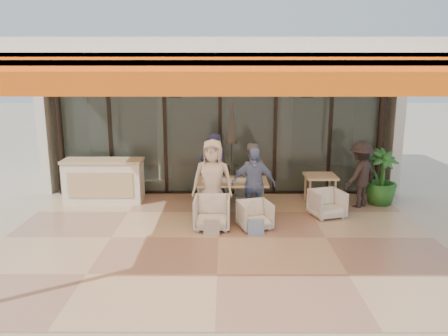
# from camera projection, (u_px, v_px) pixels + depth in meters

# --- Properties ---
(ground) EXTENTS (70.00, 70.00, 0.00)m
(ground) POSITION_uv_depth(u_px,v_px,m) (219.00, 239.00, 8.12)
(ground) COLOR #C6B293
(ground) RESTS_ON ground
(terrace_floor) EXTENTS (8.00, 6.00, 0.01)m
(terrace_floor) POSITION_uv_depth(u_px,v_px,m) (219.00, 238.00, 8.12)
(terrace_floor) COLOR tan
(terrace_floor) RESTS_ON ground
(terrace_structure) EXTENTS (8.00, 6.00, 3.40)m
(terrace_structure) POSITION_uv_depth(u_px,v_px,m) (218.00, 59.00, 7.15)
(terrace_structure) COLOR silver
(terrace_structure) RESTS_ON ground
(glass_storefront) EXTENTS (8.08, 0.10, 3.20)m
(glass_storefront) POSITION_uv_depth(u_px,v_px,m) (220.00, 131.00, 10.70)
(glass_storefront) COLOR #9EADA3
(glass_storefront) RESTS_ON ground
(interior_block) EXTENTS (9.05, 3.62, 3.52)m
(interior_block) POSITION_uv_depth(u_px,v_px,m) (221.00, 99.00, 12.82)
(interior_block) COLOR silver
(interior_block) RESTS_ON ground
(host_counter) EXTENTS (1.85, 0.65, 1.04)m
(host_counter) POSITION_uv_depth(u_px,v_px,m) (104.00, 181.00, 10.25)
(host_counter) COLOR silver
(host_counter) RESTS_ON ground
(dining_table) EXTENTS (1.50, 0.90, 0.93)m
(dining_table) POSITION_uv_depth(u_px,v_px,m) (232.00, 183.00, 9.43)
(dining_table) COLOR tan
(dining_table) RESTS_ON ground
(chair_far_left) EXTENTS (0.77, 0.74, 0.65)m
(chair_far_left) POSITION_uv_depth(u_px,v_px,m) (214.00, 188.00, 10.43)
(chair_far_left) COLOR silver
(chair_far_left) RESTS_ON ground
(chair_far_right) EXTENTS (0.72, 0.70, 0.60)m
(chair_far_right) POSITION_uv_depth(u_px,v_px,m) (249.00, 189.00, 10.43)
(chair_far_right) COLOR silver
(chair_far_right) RESTS_ON ground
(chair_near_left) EXTENTS (0.71, 0.67, 0.72)m
(chair_near_left) POSITION_uv_depth(u_px,v_px,m) (212.00, 211.00, 8.57)
(chair_near_left) COLOR silver
(chair_near_left) RESTS_ON ground
(chair_near_right) EXTENTS (0.74, 0.71, 0.62)m
(chair_near_right) POSITION_uv_depth(u_px,v_px,m) (255.00, 214.00, 8.57)
(chair_near_right) COLOR silver
(chair_near_right) RESTS_ON ground
(diner_navy) EXTENTS (0.70, 0.53, 1.72)m
(diner_navy) POSITION_uv_depth(u_px,v_px,m) (214.00, 171.00, 9.82)
(diner_navy) COLOR #181B36
(diner_navy) RESTS_ON ground
(diner_grey) EXTENTS (0.73, 0.58, 1.50)m
(diner_grey) POSITION_uv_depth(u_px,v_px,m) (251.00, 175.00, 9.84)
(diner_grey) COLOR slate
(diner_grey) RESTS_ON ground
(diner_cream) EXTENTS (0.89, 0.63, 1.71)m
(diner_cream) POSITION_uv_depth(u_px,v_px,m) (213.00, 181.00, 8.94)
(diner_cream) COLOR beige
(diner_cream) RESTS_ON ground
(diner_periwinkle) EXTENTS (0.92, 0.41, 1.55)m
(diner_periwinkle) POSITION_uv_depth(u_px,v_px,m) (253.00, 184.00, 8.96)
(diner_periwinkle) COLOR #687DAE
(diner_periwinkle) RESTS_ON ground
(tote_bag_cream) EXTENTS (0.30, 0.10, 0.34)m
(tote_bag_cream) POSITION_uv_depth(u_px,v_px,m) (211.00, 228.00, 8.22)
(tote_bag_cream) COLOR silver
(tote_bag_cream) RESTS_ON ground
(tote_bag_blue) EXTENTS (0.30, 0.10, 0.34)m
(tote_bag_blue) POSITION_uv_depth(u_px,v_px,m) (256.00, 228.00, 8.21)
(tote_bag_blue) COLOR #99BFD8
(tote_bag_blue) RESTS_ON ground
(side_table) EXTENTS (0.70, 0.70, 0.74)m
(side_table) POSITION_uv_depth(u_px,v_px,m) (320.00, 180.00, 9.91)
(side_table) COLOR tan
(side_table) RESTS_ON ground
(side_chair) EXTENTS (0.78, 0.76, 0.66)m
(side_chair) POSITION_uv_depth(u_px,v_px,m) (327.00, 202.00, 9.25)
(side_chair) COLOR silver
(side_chair) RESTS_ON ground
(standing_woman) EXTENTS (1.12, 1.05, 1.51)m
(standing_woman) POSITION_uv_depth(u_px,v_px,m) (360.00, 175.00, 9.83)
(standing_woman) COLOR black
(standing_woman) RESTS_ON ground
(potted_palm) EXTENTS (0.93, 0.93, 1.31)m
(potted_palm) POSITION_uv_depth(u_px,v_px,m) (381.00, 177.00, 10.05)
(potted_palm) COLOR #1E5919
(potted_palm) RESTS_ON ground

